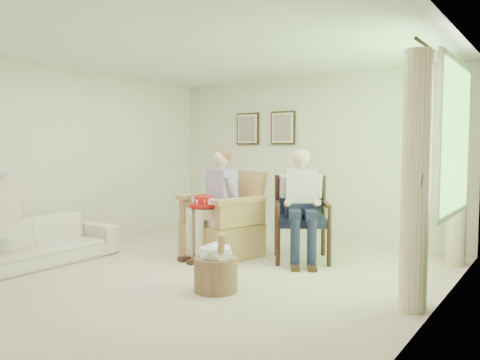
{
  "coord_description": "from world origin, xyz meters",
  "views": [
    {
      "loc": [
        3.42,
        -4.06,
        1.46
      ],
      "look_at": [
        0.07,
        0.73,
        1.05
      ],
      "focal_mm": 35.0,
      "sensor_mm": 36.0,
      "label": 1
    }
  ],
  "objects_px": {
    "person_dark": "(299,196)",
    "sofa": "(38,241)",
    "red_hat": "(204,203)",
    "person_wicker": "(217,195)",
    "wicker_armchair": "(224,229)",
    "wood_armchair": "(305,215)",
    "hatbox": "(216,266)"
  },
  "relations": [
    {
      "from": "person_dark",
      "to": "hatbox",
      "type": "relative_size",
      "value": 2.17
    },
    {
      "from": "sofa",
      "to": "red_hat",
      "type": "relative_size",
      "value": 5.2
    },
    {
      "from": "wood_armchair",
      "to": "red_hat",
      "type": "xyz_separation_m",
      "value": [
        -1.05,
        -0.79,
        0.17
      ]
    },
    {
      "from": "wood_armchair",
      "to": "hatbox",
      "type": "bearing_deg",
      "value": -125.54
    },
    {
      "from": "wicker_armchair",
      "to": "hatbox",
      "type": "height_order",
      "value": "wicker_armchair"
    },
    {
      "from": "wicker_armchair",
      "to": "person_wicker",
      "type": "bearing_deg",
      "value": -75.83
    },
    {
      "from": "red_hat",
      "to": "wicker_armchair",
      "type": "bearing_deg",
      "value": 79.5
    },
    {
      "from": "red_hat",
      "to": "person_wicker",
      "type": "bearing_deg",
      "value": 71.8
    },
    {
      "from": "sofa",
      "to": "wicker_armchair",
      "type": "bearing_deg",
      "value": -43.5
    },
    {
      "from": "wood_armchair",
      "to": "person_wicker",
      "type": "bearing_deg",
      "value": 179.24
    },
    {
      "from": "wood_armchair",
      "to": "hatbox",
      "type": "relative_size",
      "value": 1.62
    },
    {
      "from": "wood_armchair",
      "to": "person_dark",
      "type": "distance_m",
      "value": 0.31
    },
    {
      "from": "wicker_armchair",
      "to": "sofa",
      "type": "distance_m",
      "value": 2.35
    },
    {
      "from": "wood_armchair",
      "to": "red_hat",
      "type": "bearing_deg",
      "value": -174.98
    },
    {
      "from": "wood_armchair",
      "to": "sofa",
      "type": "distance_m",
      "value": 3.39
    },
    {
      "from": "sofa",
      "to": "hatbox",
      "type": "xyz_separation_m",
      "value": [
        2.5,
        0.4,
        -0.03
      ]
    },
    {
      "from": "wood_armchair",
      "to": "sofa",
      "type": "relative_size",
      "value": 0.54
    },
    {
      "from": "sofa",
      "to": "hatbox",
      "type": "height_order",
      "value": "hatbox"
    },
    {
      "from": "person_wicker",
      "to": "red_hat",
      "type": "height_order",
      "value": "person_wicker"
    },
    {
      "from": "person_dark",
      "to": "sofa",
      "type": "bearing_deg",
      "value": -174.71
    },
    {
      "from": "person_dark",
      "to": "red_hat",
      "type": "xyz_separation_m",
      "value": [
        -1.05,
        -0.62,
        -0.09
      ]
    },
    {
      "from": "red_hat",
      "to": "wood_armchair",
      "type": "bearing_deg",
      "value": 36.92
    },
    {
      "from": "hatbox",
      "to": "wicker_armchair",
      "type": "bearing_deg",
      "value": 124.09
    },
    {
      "from": "red_hat",
      "to": "hatbox",
      "type": "xyz_separation_m",
      "value": [
        0.94,
        -0.96,
        -0.49
      ]
    },
    {
      "from": "wood_armchair",
      "to": "person_wicker",
      "type": "relative_size",
      "value": 0.75
    },
    {
      "from": "person_dark",
      "to": "red_hat",
      "type": "relative_size",
      "value": 3.74
    },
    {
      "from": "wicker_armchair",
      "to": "red_hat",
      "type": "xyz_separation_m",
      "value": [
        -0.06,
        -0.34,
        0.38
      ]
    },
    {
      "from": "sofa",
      "to": "wood_armchair",
      "type": "bearing_deg",
      "value": -50.46
    },
    {
      "from": "red_hat",
      "to": "person_dark",
      "type": "bearing_deg",
      "value": 30.38
    },
    {
      "from": "wood_armchair",
      "to": "person_dark",
      "type": "bearing_deg",
      "value": -121.9
    },
    {
      "from": "person_wicker",
      "to": "hatbox",
      "type": "relative_size",
      "value": 2.15
    },
    {
      "from": "wood_armchair",
      "to": "hatbox",
      "type": "xyz_separation_m",
      "value": [
        -0.11,
        -1.75,
        -0.33
      ]
    }
  ]
}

